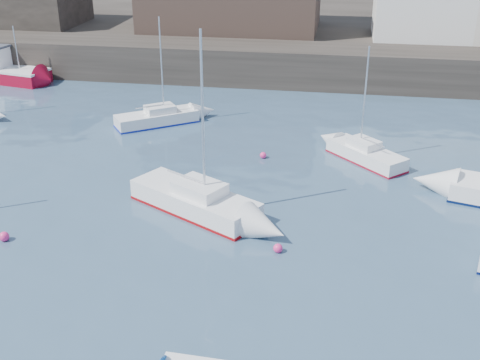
% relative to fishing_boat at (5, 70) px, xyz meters
% --- Properties ---
extents(quay_wall, '(90.00, 5.00, 3.00)m').
position_rel_fishing_boat_xyz_m(quay_wall, '(23.25, 3.45, 0.60)').
color(quay_wall, '#28231E').
rests_on(quay_wall, ground).
extents(land_strip, '(90.00, 32.00, 2.80)m').
position_rel_fishing_boat_xyz_m(land_strip, '(23.25, 21.45, 0.50)').
color(land_strip, '#28231E').
rests_on(land_strip, ground).
extents(fishing_boat, '(7.43, 4.02, 4.66)m').
position_rel_fishing_boat_xyz_m(fishing_boat, '(0.00, 0.00, 0.00)').
color(fishing_boat, maroon).
rests_on(fishing_boat, ground).
extents(sailboat_b, '(7.05, 5.30, 8.83)m').
position_rel_fishing_boat_xyz_m(sailboat_b, '(21.17, -20.21, -0.33)').
color(sailboat_b, white).
rests_on(sailboat_b, ground).
extents(sailboat_f, '(4.70, 4.76, 6.60)m').
position_rel_fishing_boat_xyz_m(sailboat_f, '(29.44, -12.58, -0.44)').
color(sailboat_f, white).
rests_on(sailboat_f, ground).
extents(sailboat_h, '(5.51, 4.68, 7.11)m').
position_rel_fishing_boat_xyz_m(sailboat_h, '(15.69, -8.39, -0.44)').
color(sailboat_h, white).
rests_on(sailboat_h, ground).
extents(buoy_near, '(0.45, 0.45, 0.45)m').
position_rel_fishing_boat_xyz_m(buoy_near, '(13.47, -24.41, -0.90)').
color(buoy_near, '#F72E7E').
rests_on(buoy_near, ground).
extents(buoy_mid, '(0.41, 0.41, 0.41)m').
position_rel_fishing_boat_xyz_m(buoy_mid, '(25.55, -23.34, -0.90)').
color(buoy_mid, '#F72E7E').
rests_on(buoy_mid, ground).
extents(buoy_far, '(0.39, 0.39, 0.39)m').
position_rel_fishing_boat_xyz_m(buoy_far, '(23.54, -13.08, -0.90)').
color(buoy_far, '#F72E7E').
rests_on(buoy_far, ground).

